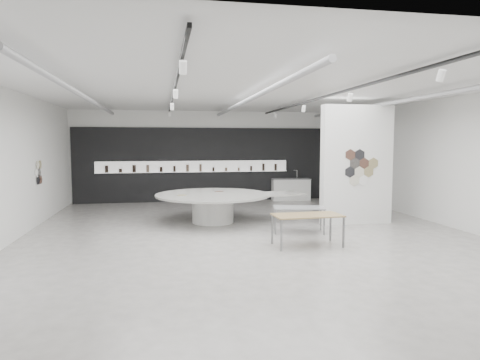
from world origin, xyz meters
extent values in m
cube|color=#A9A59F|center=(0.00, 0.00, -0.01)|extent=(12.00, 14.00, 0.01)
cube|color=silver|center=(0.00, 0.00, 3.80)|extent=(12.00, 14.00, 0.01)
cube|color=white|center=(0.00, 7.00, 1.90)|extent=(12.00, 0.01, 3.80)
cube|color=white|center=(0.00, -7.00, 1.90)|extent=(12.00, 0.01, 3.80)
cube|color=white|center=(6.00, 0.00, 1.90)|extent=(0.01, 14.00, 3.80)
cube|color=white|center=(-6.00, 0.00, 1.90)|extent=(0.01, 14.00, 3.80)
cylinder|color=#939396|center=(-4.20, 0.50, 3.62)|extent=(0.12, 12.00, 0.12)
cylinder|color=#939396|center=(0.00, 0.50, 3.62)|extent=(0.12, 12.00, 0.12)
cylinder|color=#939396|center=(4.20, 0.50, 3.62)|extent=(0.12, 12.00, 0.12)
cube|color=black|center=(-2.00, 0.00, 3.70)|extent=(0.05, 13.00, 0.06)
cylinder|color=white|center=(-2.00, -5.00, 3.52)|extent=(0.11, 0.18, 0.21)
cylinder|color=white|center=(-2.00, -1.70, 3.52)|extent=(0.11, 0.18, 0.21)
cylinder|color=white|center=(-2.00, 1.60, 3.52)|extent=(0.11, 0.18, 0.21)
cylinder|color=white|center=(-2.00, 4.90, 3.52)|extent=(0.11, 0.18, 0.21)
cube|color=black|center=(2.00, 0.00, 3.70)|extent=(0.05, 13.00, 0.06)
cylinder|color=white|center=(2.00, -5.00, 3.52)|extent=(0.11, 0.18, 0.21)
cylinder|color=white|center=(2.00, -1.70, 3.52)|extent=(0.11, 0.18, 0.21)
cylinder|color=white|center=(2.00, 1.60, 3.52)|extent=(0.11, 0.18, 0.21)
cylinder|color=white|center=(2.00, 4.90, 3.52)|extent=(0.11, 0.18, 0.21)
cylinder|color=black|center=(-5.97, 2.50, 1.35)|extent=(0.03, 0.28, 0.28)
cylinder|color=#523429|center=(-5.97, 2.76, 1.35)|extent=(0.03, 0.28, 0.28)
cylinder|color=black|center=(-5.97, 2.63, 1.58)|extent=(0.03, 0.28, 0.28)
cylinder|color=white|center=(-5.97, 2.37, 1.58)|extent=(0.03, 0.28, 0.28)
cylinder|color=beige|center=(-5.97, 2.50, 1.81)|extent=(0.03, 0.28, 0.28)
cylinder|color=#8E8157|center=(-5.97, 2.76, 1.81)|extent=(0.03, 0.28, 0.28)
cube|color=black|center=(0.00, 6.94, 1.55)|extent=(11.80, 0.10, 3.10)
cube|color=white|center=(-1.00, 6.87, 1.48)|extent=(8.00, 0.06, 0.46)
cube|color=white|center=(-1.00, 6.81, 1.25)|extent=(8.00, 0.18, 0.02)
cylinder|color=black|center=(-4.53, 6.81, 1.41)|extent=(0.13, 0.13, 0.29)
cylinder|color=black|center=(-3.99, 6.81, 1.34)|extent=(0.13, 0.13, 0.15)
cylinder|color=black|center=(-3.44, 6.81, 1.42)|extent=(0.14, 0.14, 0.30)
cylinder|color=brown|center=(-2.90, 6.81, 1.41)|extent=(0.12, 0.12, 0.29)
cylinder|color=black|center=(-2.36, 6.81, 1.37)|extent=(0.12, 0.12, 0.21)
cylinder|color=black|center=(-1.81, 6.81, 1.39)|extent=(0.10, 0.10, 0.25)
cylinder|color=brown|center=(-1.27, 6.81, 1.42)|extent=(0.12, 0.12, 0.30)
cylinder|color=brown|center=(-0.73, 6.81, 1.42)|extent=(0.10, 0.10, 0.31)
cylinder|color=black|center=(-0.19, 6.81, 1.35)|extent=(0.09, 0.09, 0.17)
cylinder|color=brown|center=(0.36, 6.81, 1.35)|extent=(0.10, 0.10, 0.16)
cylinder|color=brown|center=(0.90, 6.81, 1.34)|extent=(0.09, 0.09, 0.15)
cylinder|color=black|center=(1.44, 6.81, 1.37)|extent=(0.09, 0.09, 0.21)
cylinder|color=black|center=(1.99, 6.81, 1.42)|extent=(0.11, 0.11, 0.31)
cylinder|color=black|center=(2.53, 6.81, 1.41)|extent=(0.11, 0.11, 0.29)
cube|color=white|center=(3.50, 1.00, 1.80)|extent=(2.20, 0.35, 3.60)
cylinder|color=beige|center=(3.50, 0.81, 1.60)|extent=(0.34, 0.03, 0.34)
cylinder|color=#8E8157|center=(3.80, 0.81, 1.60)|extent=(0.34, 0.03, 0.34)
cylinder|color=black|center=(3.20, 0.81, 1.60)|extent=(0.34, 0.03, 0.34)
cylinder|color=#523429|center=(3.65, 0.81, 1.86)|extent=(0.34, 0.03, 0.34)
cylinder|color=black|center=(3.35, 0.81, 1.86)|extent=(0.34, 0.03, 0.34)
cylinder|color=white|center=(3.65, 0.81, 1.34)|extent=(0.34, 0.03, 0.34)
cylinder|color=beige|center=(3.35, 0.81, 1.34)|extent=(0.34, 0.03, 0.34)
cylinder|color=#8E8157|center=(3.95, 0.81, 1.86)|extent=(0.34, 0.03, 0.34)
cylinder|color=black|center=(3.50, 0.81, 2.12)|extent=(0.34, 0.03, 0.34)
cylinder|color=#523429|center=(3.20, 0.81, 2.12)|extent=(0.34, 0.03, 0.34)
cylinder|color=white|center=(-0.78, 1.95, 0.42)|extent=(1.50, 1.50, 0.84)
cylinder|color=#9D9C94|center=(-0.78, 1.95, 0.86)|extent=(4.14, 4.14, 0.06)
cube|color=#9D9C94|center=(1.24, 1.84, 0.87)|extent=(1.73, 1.26, 0.05)
cube|color=#8E8157|center=(-1.75, 1.77, 0.90)|extent=(0.27, 0.22, 0.01)
cube|color=#523429|center=(-0.51, 2.61, 0.90)|extent=(0.27, 0.22, 0.01)
cube|color=olive|center=(1.09, -1.46, 0.74)|extent=(1.65, 0.87, 0.03)
cube|color=slate|center=(0.34, -1.85, 0.36)|extent=(0.04, 0.04, 0.73)
cube|color=slate|center=(0.31, -1.12, 0.36)|extent=(0.04, 0.04, 0.73)
cube|color=slate|center=(1.88, -1.79, 0.36)|extent=(0.04, 0.04, 0.73)
cube|color=slate|center=(1.85, -1.06, 0.36)|extent=(0.04, 0.04, 0.73)
cube|color=gray|center=(1.38, 0.05, 0.69)|extent=(1.50, 0.97, 0.03)
cube|color=slate|center=(0.68, -0.10, 0.34)|extent=(0.05, 0.05, 0.68)
cube|color=slate|center=(0.81, 0.49, 0.34)|extent=(0.05, 0.05, 0.68)
cube|color=slate|center=(1.94, -0.38, 0.34)|extent=(0.05, 0.05, 0.68)
cube|color=slate|center=(2.08, 0.21, 0.34)|extent=(0.05, 0.05, 0.68)
cube|color=white|center=(3.14, 6.53, 0.45)|extent=(1.64, 0.71, 0.90)
cube|color=gray|center=(3.14, 6.53, 0.91)|extent=(1.68, 0.75, 0.03)
cylinder|color=silver|center=(3.45, 6.66, 1.11)|extent=(0.03, 0.03, 0.36)
cylinder|color=silver|center=(3.37, 6.66, 1.28)|extent=(0.16, 0.04, 0.02)
camera|label=1|loc=(-2.30, -11.11, 2.47)|focal=32.00mm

